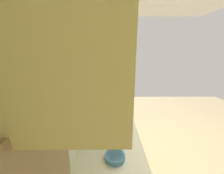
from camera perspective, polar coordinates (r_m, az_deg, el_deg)
ground_plane at (r=2.80m, az=25.86°, el=-26.76°), size 6.73×6.73×0.00m
wall_back at (r=1.93m, az=-11.20°, el=2.86°), size 4.33×0.12×2.80m
counter_run at (r=1.99m, az=-0.57°, el=-27.05°), size 3.47×0.62×0.92m
upper_cabinets at (r=1.49m, az=-5.26°, el=16.74°), size 2.36×0.36×0.65m
oven_range at (r=3.76m, az=-0.22°, el=-5.82°), size 0.61×0.64×1.10m
microwave at (r=1.62m, az=-1.26°, el=-11.32°), size 0.50×0.33×0.30m
bowl at (r=1.22m, az=1.33°, el=-28.35°), size 0.17×0.17×0.04m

